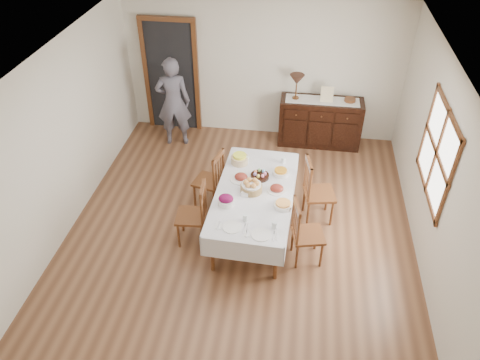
# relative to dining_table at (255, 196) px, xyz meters

# --- Properties ---
(ground) EXTENTS (6.00, 6.00, 0.00)m
(ground) POSITION_rel_dining_table_xyz_m (-0.20, -0.19, -0.63)
(ground) COLOR brown
(room_shell) EXTENTS (5.02, 6.02, 2.65)m
(room_shell) POSITION_rel_dining_table_xyz_m (-0.34, 0.24, 1.01)
(room_shell) COLOR silver
(room_shell) RESTS_ON ground
(dining_table) EXTENTS (1.14, 2.13, 0.72)m
(dining_table) POSITION_rel_dining_table_xyz_m (0.00, 0.00, 0.00)
(dining_table) COLOR silver
(dining_table) RESTS_ON ground
(chair_left_near) EXTENTS (0.44, 0.44, 0.98)m
(chair_left_near) POSITION_rel_dining_table_xyz_m (-0.80, -0.34, -0.13)
(chair_left_near) COLOR #593017
(chair_left_near) RESTS_ON ground
(chair_left_far) EXTENTS (0.49, 0.49, 0.97)m
(chair_left_far) POSITION_rel_dining_table_xyz_m (-0.72, 0.48, -0.14)
(chair_left_far) COLOR #593017
(chair_left_far) RESTS_ON ground
(chair_right_near) EXTENTS (0.49, 0.49, 0.98)m
(chair_right_near) POSITION_rel_dining_table_xyz_m (0.73, -0.50, -0.14)
(chair_right_near) COLOR #593017
(chair_right_near) RESTS_ON ground
(chair_right_far) EXTENTS (0.51, 0.51, 1.05)m
(chair_right_far) POSITION_rel_dining_table_xyz_m (0.86, 0.38, -0.10)
(chair_right_far) COLOR #593017
(chair_right_far) RESTS_ON ground
(sideboard) EXTENTS (1.48, 0.54, 0.89)m
(sideboard) POSITION_rel_dining_table_xyz_m (0.91, 2.53, -0.18)
(sideboard) COLOR black
(sideboard) RESTS_ON ground
(person) EXTENTS (0.62, 0.46, 1.79)m
(person) POSITION_rel_dining_table_xyz_m (-1.73, 2.19, 0.26)
(person) COLOR #53505D
(person) RESTS_ON ground
(bread_basket) EXTENTS (0.30, 0.30, 0.18)m
(bread_basket) POSITION_rel_dining_table_xyz_m (-0.05, -0.01, 0.16)
(bread_basket) COLOR olive
(bread_basket) RESTS_ON dining_table
(egg_basket) EXTENTS (0.27, 0.27, 0.10)m
(egg_basket) POSITION_rel_dining_table_xyz_m (0.03, 0.32, 0.12)
(egg_basket) COLOR black
(egg_basket) RESTS_ON dining_table
(ham_platter_a) EXTENTS (0.33, 0.33, 0.11)m
(ham_platter_a) POSITION_rel_dining_table_xyz_m (-0.23, 0.24, 0.12)
(ham_platter_a) COLOR white
(ham_platter_a) RESTS_ON dining_table
(ham_platter_b) EXTENTS (0.27, 0.27, 0.11)m
(ham_platter_b) POSITION_rel_dining_table_xyz_m (0.30, 0.05, 0.12)
(ham_platter_b) COLOR white
(ham_platter_b) RESTS_ON dining_table
(beet_bowl) EXTENTS (0.21, 0.21, 0.16)m
(beet_bowl) POSITION_rel_dining_table_xyz_m (-0.35, -0.35, 0.16)
(beet_bowl) COLOR white
(beet_bowl) RESTS_ON dining_table
(carrot_bowl) EXTENTS (0.23, 0.23, 0.09)m
(carrot_bowl) POSITION_rel_dining_table_xyz_m (0.33, 0.44, 0.13)
(carrot_bowl) COLOR white
(carrot_bowl) RESTS_ON dining_table
(pineapple_bowl) EXTENTS (0.26, 0.26, 0.15)m
(pineapple_bowl) POSITION_rel_dining_table_xyz_m (-0.31, 0.64, 0.16)
(pineapple_bowl) COLOR #CDB182
(pineapple_bowl) RESTS_ON dining_table
(casserole_dish) EXTENTS (0.25, 0.25, 0.08)m
(casserole_dish) POSITION_rel_dining_table_xyz_m (0.41, -0.29, 0.12)
(casserole_dish) COLOR white
(casserole_dish) RESTS_ON dining_table
(butter_dish) EXTENTS (0.14, 0.10, 0.07)m
(butter_dish) POSITION_rel_dining_table_xyz_m (-0.10, -0.12, 0.12)
(butter_dish) COLOR white
(butter_dish) RESTS_ON dining_table
(setting_left) EXTENTS (0.42, 0.31, 0.10)m
(setting_left) POSITION_rel_dining_table_xyz_m (-0.15, -0.73, 0.11)
(setting_left) COLOR white
(setting_left) RESTS_ON dining_table
(setting_right) EXTENTS (0.42, 0.31, 0.10)m
(setting_right) POSITION_rel_dining_table_xyz_m (0.23, -0.82, 0.11)
(setting_right) COLOR white
(setting_right) RESTS_ON dining_table
(glass_far_a) EXTENTS (0.06, 0.06, 0.11)m
(glass_far_a) POSITION_rel_dining_table_xyz_m (-0.20, 0.66, 0.14)
(glass_far_a) COLOR white
(glass_far_a) RESTS_ON dining_table
(glass_far_b) EXTENTS (0.07, 0.07, 0.09)m
(glass_far_b) POSITION_rel_dining_table_xyz_m (0.35, 0.74, 0.14)
(glass_far_b) COLOR white
(glass_far_b) RESTS_ON dining_table
(runner) EXTENTS (1.30, 0.35, 0.01)m
(runner) POSITION_rel_dining_table_xyz_m (0.91, 2.53, 0.26)
(runner) COLOR white
(runner) RESTS_ON sideboard
(table_lamp) EXTENTS (0.26, 0.26, 0.46)m
(table_lamp) POSITION_rel_dining_table_xyz_m (0.43, 2.53, 0.61)
(table_lamp) COLOR brown
(table_lamp) RESTS_ON sideboard
(picture_frame) EXTENTS (0.22, 0.08, 0.28)m
(picture_frame) POSITION_rel_dining_table_xyz_m (0.98, 2.49, 0.40)
(picture_frame) COLOR beige
(picture_frame) RESTS_ON sideboard
(deco_bowl) EXTENTS (0.20, 0.20, 0.06)m
(deco_bowl) POSITION_rel_dining_table_xyz_m (1.39, 2.56, 0.29)
(deco_bowl) COLOR #593017
(deco_bowl) RESTS_ON sideboard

